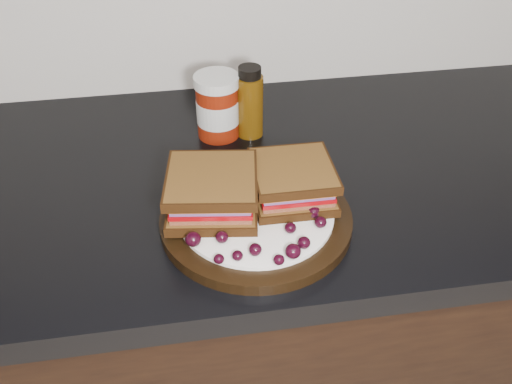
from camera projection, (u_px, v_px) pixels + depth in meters
base_cabinets at (240, 347)px, 1.23m from camera, size 3.96×0.58×0.86m
countertop at (236, 181)px, 0.96m from camera, size 3.98×0.60×0.04m
plate at (256, 219)px, 0.83m from camera, size 0.28×0.28×0.02m
sandwich_left at (212, 192)px, 0.81m from camera, size 0.15×0.15×0.06m
sandwich_right at (293, 182)px, 0.84m from camera, size 0.12×0.12×0.05m
grape_0 at (193, 239)px, 0.76m from camera, size 0.02×0.02×0.02m
grape_1 at (222, 237)px, 0.77m from camera, size 0.02×0.02×0.02m
grape_2 at (219, 259)px, 0.74m from camera, size 0.01×0.01×0.01m
grape_3 at (237, 256)px, 0.74m from camera, size 0.01×0.01×0.01m
grape_4 at (255, 249)px, 0.75m from camera, size 0.02×0.02×0.02m
grape_5 at (255, 251)px, 0.75m from camera, size 0.02×0.02×0.01m
grape_6 at (279, 260)px, 0.74m from camera, size 0.02×0.02×0.01m
grape_7 at (293, 251)px, 0.75m from camera, size 0.02×0.02×0.02m
grape_8 at (304, 243)px, 0.76m from camera, size 0.02×0.02×0.02m
grape_9 at (290, 228)px, 0.79m from camera, size 0.02×0.02×0.02m
grape_10 at (321, 222)px, 0.79m from camera, size 0.02×0.02×0.02m
grape_11 at (314, 212)px, 0.81m from camera, size 0.02×0.02×0.02m
grape_12 at (321, 206)px, 0.82m from camera, size 0.02×0.02×0.02m
grape_13 at (306, 190)px, 0.85m from camera, size 0.02×0.02×0.02m
grape_14 at (303, 186)px, 0.86m from camera, size 0.02×0.02×0.02m
grape_15 at (278, 189)px, 0.85m from camera, size 0.02×0.02×0.02m
grape_16 at (209, 194)px, 0.84m from camera, size 0.02×0.02×0.02m
grape_17 at (219, 199)px, 0.83m from camera, size 0.02×0.02×0.02m
grape_18 at (199, 206)px, 0.82m from camera, size 0.02×0.02×0.02m
grape_19 at (195, 211)px, 0.81m from camera, size 0.02×0.02×0.02m
grape_20 at (223, 219)px, 0.80m from camera, size 0.02×0.02×0.01m
grape_21 at (221, 201)px, 0.83m from camera, size 0.02×0.02×0.01m
grape_22 at (220, 205)px, 0.83m from camera, size 0.02×0.02×0.01m
grape_23 at (197, 206)px, 0.82m from camera, size 0.02×0.02×0.02m
condiment_jar at (218, 106)px, 1.00m from camera, size 0.10×0.10×0.12m
oil_bottle at (250, 102)px, 0.99m from camera, size 0.06×0.06×0.13m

